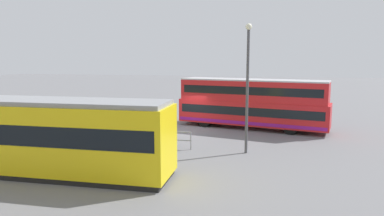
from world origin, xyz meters
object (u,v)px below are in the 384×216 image
(pedestrian_near_railing, at_px, (93,123))
(info_sign, at_px, (70,115))
(double_decker_bus, at_px, (252,103))
(tram_yellow, at_px, (40,135))
(street_lamp, at_px, (248,79))

(pedestrian_near_railing, bearing_deg, info_sign, 40.78)
(double_decker_bus, distance_m, tram_yellow, 15.89)
(pedestrian_near_railing, relative_size, street_lamp, 0.22)
(pedestrian_near_railing, relative_size, info_sign, 0.69)
(tram_yellow, bearing_deg, pedestrian_near_railing, -79.02)
(double_decker_bus, xyz_separation_m, tram_yellow, (9.05, 13.06, -0.12))
(tram_yellow, distance_m, info_sign, 7.12)
(double_decker_bus, relative_size, tram_yellow, 0.92)
(pedestrian_near_railing, bearing_deg, tram_yellow, 100.98)
(info_sign, distance_m, street_lamp, 12.11)
(pedestrian_near_railing, height_order, street_lamp, street_lamp)
(tram_yellow, relative_size, info_sign, 5.38)
(double_decker_bus, bearing_deg, pedestrian_near_railing, 27.44)
(info_sign, bearing_deg, street_lamp, 175.80)
(tram_yellow, xyz_separation_m, street_lamp, (-9.18, -5.76, 2.40))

